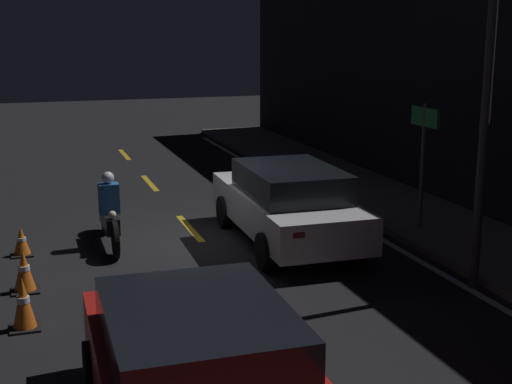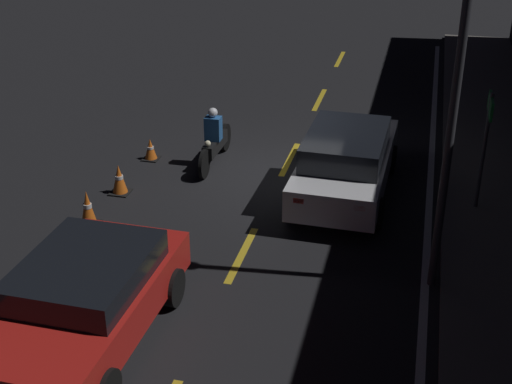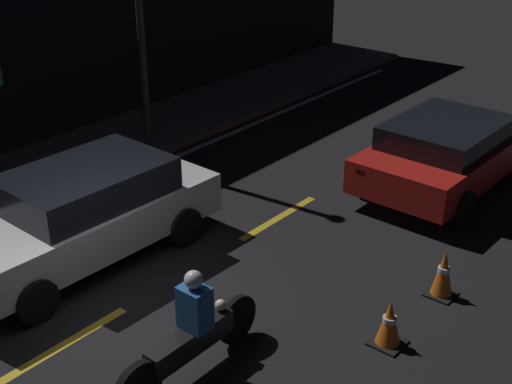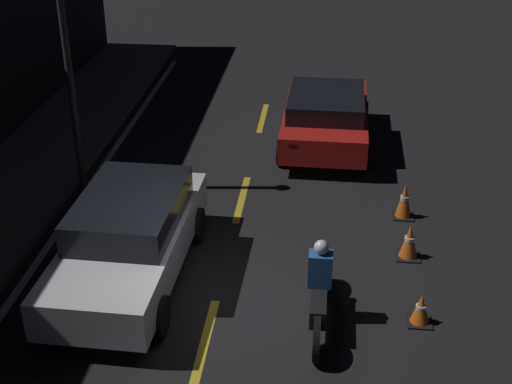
{
  "view_description": "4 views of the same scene",
  "coord_description": "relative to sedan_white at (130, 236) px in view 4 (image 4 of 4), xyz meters",
  "views": [
    {
      "loc": [
        12.47,
        -3.09,
        3.91
      ],
      "look_at": [
        1.41,
        0.6,
        1.23
      ],
      "focal_mm": 50.0,
      "sensor_mm": 36.0,
      "label": 1
    },
    {
      "loc": [
        14.31,
        2.89,
        6.76
      ],
      "look_at": [
        2.36,
        -0.01,
        0.73
      ],
      "focal_mm": 50.0,
      "sensor_mm": 36.0,
      "label": 2
    },
    {
      "loc": [
        -5.13,
        -6.55,
        5.7
      ],
      "look_at": [
        2.32,
        -0.46,
        1.07
      ],
      "focal_mm": 50.0,
      "sensor_mm": 36.0,
      "label": 3
    },
    {
      "loc": [
        -9.23,
        -1.62,
        6.86
      ],
      "look_at": [
        1.52,
        -0.5,
        1.22
      ],
      "focal_mm": 50.0,
      "sensor_mm": 36.0,
      "label": 4
    }
  ],
  "objects": [
    {
      "name": "taxi_red",
      "position": [
        5.89,
        -3.12,
        -0.05
      ],
      "size": [
        4.08,
        2.1,
        1.34
      ],
      "rotation": [
        0.0,
        0.0,
        -0.02
      ],
      "color": "red",
      "rests_on": "ground"
    },
    {
      "name": "lane_solid_kerb",
      "position": [
        -0.56,
        1.79,
        -0.78
      ],
      "size": [
        25.2,
        0.14,
        0.01
      ],
      "color": "silver",
      "rests_on": "ground"
    },
    {
      "name": "lane_dash_c",
      "position": [
        -1.56,
        -1.5,
        -0.78
      ],
      "size": [
        2.0,
        0.14,
        0.01
      ],
      "color": "gold",
      "rests_on": "ground"
    },
    {
      "name": "traffic_cone_mid",
      "position": [
        1.08,
        -4.68,
        -0.46
      ],
      "size": [
        0.42,
        0.42,
        0.65
      ],
      "color": "black",
      "rests_on": "ground"
    },
    {
      "name": "ground_plane",
      "position": [
        -0.56,
        -1.5,
        -0.78
      ],
      "size": [
        56.0,
        56.0,
        0.0
      ],
      "primitive_type": "plane",
      "color": "black"
    },
    {
      "name": "lane_dash_e",
      "position": [
        7.44,
        -1.5,
        -0.78
      ],
      "size": [
        2.0,
        0.14,
        0.01
      ],
      "color": "gold",
      "rests_on": "ground"
    },
    {
      "name": "street_lamp",
      "position": [
        3.11,
        1.89,
        2.45
      ],
      "size": [
        0.28,
        0.28,
        5.76
      ],
      "color": "#333338",
      "rests_on": "ground"
    },
    {
      "name": "sedan_white",
      "position": [
        0.0,
        0.0,
        0.0
      ],
      "size": [
        4.43,
        1.97,
        1.47
      ],
      "rotation": [
        0.0,
        0.0,
        3.11
      ],
      "color": "silver",
      "rests_on": "ground"
    },
    {
      "name": "lane_dash_d",
      "position": [
        2.94,
        -1.5,
        -0.78
      ],
      "size": [
        2.0,
        0.14,
        0.01
      ],
      "color": "gold",
      "rests_on": "ground"
    },
    {
      "name": "traffic_cone_near",
      "position": [
        -0.78,
        -4.71,
        -0.53
      ],
      "size": [
        0.38,
        0.38,
        0.52
      ],
      "color": "black",
      "rests_on": "ground"
    },
    {
      "name": "traffic_cone_far",
      "position": [
        2.54,
        -4.71,
        -0.43
      ],
      "size": [
        0.4,
        0.4,
        0.73
      ],
      "color": "black",
      "rests_on": "ground"
    },
    {
      "name": "motorcycle",
      "position": [
        -0.92,
        -3.15,
        -0.21
      ],
      "size": [
        2.33,
        0.36,
        1.4
      ],
      "rotation": [
        0.0,
        0.0,
        -0.01
      ],
      "color": "black",
      "rests_on": "ground"
    }
  ]
}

